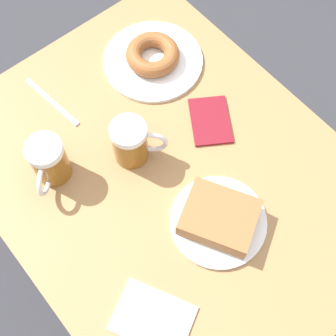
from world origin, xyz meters
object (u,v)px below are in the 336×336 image
beer_mug_left (131,142)px  beer_mug_center (49,161)px  passport_near_edge (210,121)px  plate_with_donut (153,57)px  plate_with_cake (219,219)px  fork (52,102)px  napkin_folded (153,318)px

beer_mug_left → beer_mug_center: (0.16, -0.08, 0.00)m
beer_mug_left → passport_near_edge: bearing=165.9°
plate_with_donut → plate_with_cake: bearing=68.8°
fork → passport_near_edge: 0.38m
plate_with_cake → beer_mug_center: size_ratio=1.80×
plate_with_cake → beer_mug_left: (0.04, -0.24, 0.03)m
napkin_folded → plate_with_cake: bearing=-164.6°
beer_mug_center → fork: bearing=-122.1°
passport_near_edge → beer_mug_left: bearing=-14.1°
fork → passport_near_edge: bearing=132.0°
napkin_folded → fork: 0.55m
napkin_folded → passport_near_edge: bearing=-146.1°
beer_mug_center → passport_near_edge: (-0.35, 0.12, -0.05)m
plate_with_cake → passport_near_edge: 0.25m
plate_with_cake → napkin_folded: size_ratio=1.14×
beer_mug_center → fork: 0.19m
plate_with_cake → napkin_folded: plate_with_cake is taller
plate_with_cake → beer_mug_center: beer_mug_center is taller
plate_with_cake → beer_mug_center: bearing=-57.9°
plate_with_donut → napkin_folded: bearing=50.8°
beer_mug_left → napkin_folded: bearing=57.9°
plate_with_donut → beer_mug_left: size_ratio=2.16×
passport_near_edge → napkin_folded: bearing=33.9°
beer_mug_center → plate_with_donut: bearing=-165.1°
plate_with_donut → fork: size_ratio=1.35×
plate_with_cake → beer_mug_left: bearing=-81.1°
plate_with_donut → passport_near_edge: bearing=88.4°
beer_mug_left → passport_near_edge: 0.20m
plate_with_donut → beer_mug_center: size_ratio=2.16×
plate_with_donut → fork: 0.27m
plate_with_donut → passport_near_edge: 0.22m
plate_with_donut → napkin_folded: plate_with_donut is taller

